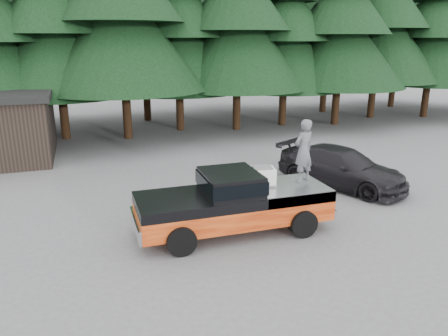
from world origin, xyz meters
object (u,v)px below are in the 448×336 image
object	(u,v)px
pickup_truck	(233,211)
man_on_bed	(304,151)
parked_car	(341,167)
air_compressor	(262,177)

from	to	relation	value
pickup_truck	man_on_bed	bearing A→B (deg)	4.44
pickup_truck	parked_car	distance (m)	6.17
air_compressor	parked_car	bearing A→B (deg)	40.03
parked_car	air_compressor	bearing A→B (deg)	-178.61
pickup_truck	parked_car	xyz separation A→B (m)	(5.52, 2.75, 0.10)
man_on_bed	pickup_truck	bearing A→B (deg)	-13.98
pickup_truck	air_compressor	world-z (taller)	air_compressor
pickup_truck	air_compressor	distance (m)	1.40
air_compressor	parked_car	size ratio (longest dim) A/B	0.14
air_compressor	parked_car	distance (m)	5.22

